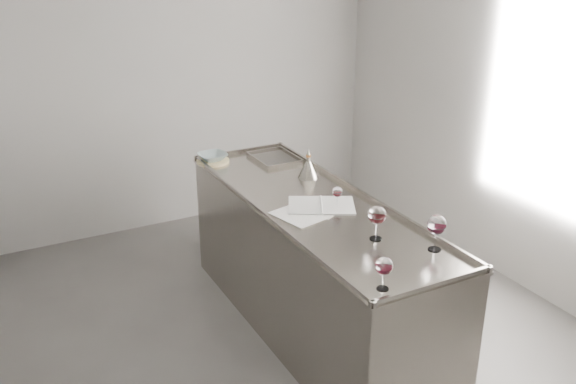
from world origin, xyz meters
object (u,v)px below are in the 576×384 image
wine_glass_small (337,193)px  wine_funnel (308,169)px  notebook (321,205)px  wine_glass_left (384,267)px  ceramic_bowl (213,157)px  counter (313,268)px  wine_glass_middle (377,216)px  wine_glass_right (437,226)px

wine_glass_small → wine_funnel: 0.55m
wine_glass_small → wine_funnel: size_ratio=0.62×
notebook → wine_glass_left: bearing=-75.9°
wine_glass_left → ceramic_bowl: 2.16m
counter → notebook: (0.03, -0.05, 0.47)m
counter → wine_funnel: 0.73m
counter → wine_glass_middle: bearing=-83.9°
wine_glass_middle → wine_glass_small: bearing=83.9°
ceramic_bowl → notebook: bearing=-75.0°
wine_glass_small → wine_funnel: (0.09, 0.54, -0.03)m
wine_glass_small → wine_glass_middle: bearing=-96.1°
wine_glass_right → notebook: wine_glass_right is taller
wine_funnel → notebook: bearing=-110.2°
wine_glass_small → ceramic_bowl: size_ratio=0.62×
wine_glass_right → wine_glass_small: bearing=101.3°
notebook → wine_glass_small: bearing=2.8°
counter → wine_funnel: bearing=64.9°
ceramic_bowl → wine_glass_middle: bearing=-78.6°
counter → wine_glass_small: bearing=-37.5°
wine_glass_small → wine_funnel: wine_funnel is taller
wine_glass_middle → ceramic_bowl: size_ratio=0.95×
wine_glass_left → wine_glass_small: 1.05m
notebook → ceramic_bowl: bearing=133.1°
counter → wine_funnel: (0.21, 0.45, 0.53)m
wine_funnel → ceramic_bowl: bearing=127.5°
ceramic_bowl → wine_glass_right: bearing=-74.2°
wine_glass_right → wine_glass_small: wine_glass_right is taller
wine_glass_right → notebook: (-0.25, 0.82, -0.14)m
wine_glass_left → ceramic_bowl: (-0.04, 2.16, -0.08)m
wine_glass_right → wine_funnel: (-0.07, 1.32, -0.08)m
wine_glass_left → wine_glass_right: size_ratio=0.84×
counter → ceramic_bowl: ceramic_bowl is taller
ceramic_bowl → wine_funnel: 0.80m
wine_glass_left → wine_glass_right: 0.55m
counter → wine_glass_left: wine_glass_left is taller
wine_glass_small → ceramic_bowl: wine_glass_small is taller
wine_glass_small → ceramic_bowl: bearing=108.6°
wine_glass_middle → notebook: 0.57m
counter → wine_glass_small: size_ratio=18.03×
wine_glass_right → wine_funnel: 1.32m
wine_glass_right → ceramic_bowl: bearing=105.8°
wine_glass_left → wine_funnel: (0.44, 1.53, -0.06)m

